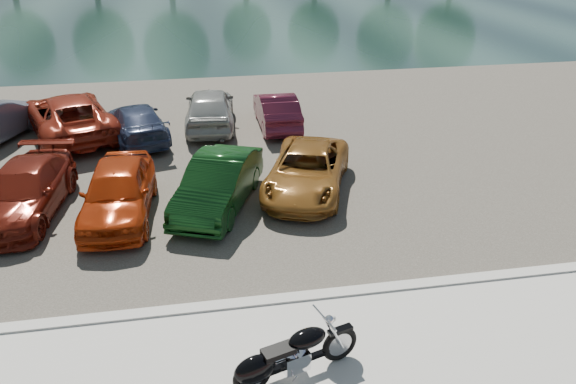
% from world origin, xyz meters
% --- Properties ---
extents(ground, '(200.00, 200.00, 0.00)m').
position_xyz_m(ground, '(0.00, 0.00, 0.00)').
color(ground, '#595447').
rests_on(ground, ground).
extents(kerb, '(60.00, 0.30, 0.14)m').
position_xyz_m(kerb, '(0.00, 2.00, 0.07)').
color(kerb, '#B7B5AC').
rests_on(kerb, ground).
extents(parking_lot, '(60.00, 18.00, 0.04)m').
position_xyz_m(parking_lot, '(0.00, 11.00, 0.02)').
color(parking_lot, '#3E3A32').
rests_on(parking_lot, ground).
extents(river, '(120.00, 40.00, 0.00)m').
position_xyz_m(river, '(0.00, 40.00, 0.00)').
color(river, '#182B29').
rests_on(river, ground).
extents(motorcycle, '(2.27, 1.01, 1.05)m').
position_xyz_m(motorcycle, '(-0.37, -0.16, 0.56)').
color(motorcycle, black).
rests_on(motorcycle, promenade).
extents(car_3, '(2.31, 4.61, 1.29)m').
position_xyz_m(car_3, '(-6.04, 6.90, 0.68)').
color(car_3, '#63180E').
rests_on(car_3, parking_lot).
extents(car_4, '(1.86, 4.24, 1.42)m').
position_xyz_m(car_4, '(-3.62, 6.33, 0.75)').
color(car_4, '#AA2E0B').
rests_on(car_4, parking_lot).
extents(car_5, '(2.86, 4.37, 1.36)m').
position_xyz_m(car_5, '(-1.05, 6.42, 0.72)').
color(car_5, '#0E3612').
rests_on(car_5, parking_lot).
extents(car_6, '(3.47, 4.87, 1.23)m').
position_xyz_m(car_6, '(1.47, 6.98, 0.66)').
color(car_6, '#985F23').
rests_on(car_6, parking_lot).
extents(car_10, '(4.23, 5.99, 1.52)m').
position_xyz_m(car_10, '(-5.86, 12.75, 0.80)').
color(car_10, maroon).
rests_on(car_10, parking_lot).
extents(car_11, '(2.71, 4.54, 1.23)m').
position_xyz_m(car_11, '(-3.53, 12.02, 0.66)').
color(car_11, '#28324F').
rests_on(car_11, parking_lot).
extents(car_12, '(2.04, 4.43, 1.47)m').
position_xyz_m(car_12, '(-0.95, 12.87, 0.78)').
color(car_12, '#9D9E99').
rests_on(car_12, parking_lot).
extents(car_13, '(1.34, 3.83, 1.26)m').
position_xyz_m(car_13, '(1.47, 12.49, 0.67)').
color(car_13, '#531626').
rests_on(car_13, parking_lot).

